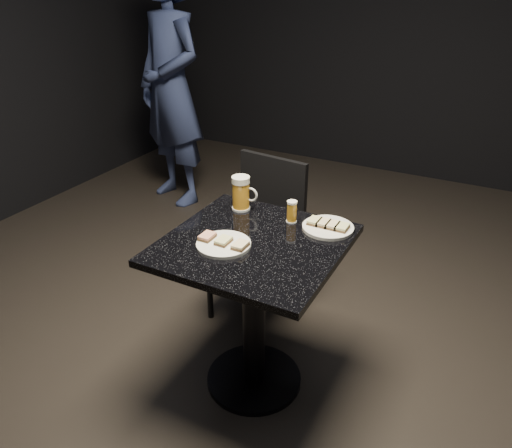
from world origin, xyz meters
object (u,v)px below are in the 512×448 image
Objects in this scene: plate_small at (328,228)px; patron at (171,88)px; beer_mug at (241,193)px; chair at (260,229)px; table at (254,291)px; plate_large at (224,244)px; beer_tumbler at (292,212)px.

plate_small is 0.12× the size of patron.
beer_mug reaches higher than chair.
table is (1.55, -1.57, -0.40)m from patron.
plate_large is 0.12× the size of patron.
beer_mug reaches higher than plate_small.
table is 0.38m from beer_tumbler.
chair is (-0.47, 0.29, -0.26)m from plate_small.
beer_tumbler reaches higher than table.
plate_small is at bearing 46.75° from table.
beer_mug is 1.61× the size of beer_tumbler.
beer_tumbler reaches higher than plate_large.
beer_mug is 0.18× the size of chair.
plate_large is 0.29× the size of table.
plate_large is at bearing -133.74° from plate_small.
patron is at bearing 140.42° from beer_tumbler.
plate_small is at bearing -17.52° from patron.
plate_small is 2.22m from patron.
beer_mug is 0.26m from beer_tumbler.
plate_small is at bearing -0.03° from beer_mug.
plate_large is at bearing -29.31° from patron.
plate_small is 0.41m from table.
patron reaches higher than chair.
beer_tumbler is (1.62, -1.34, -0.11)m from patron.
chair reaches higher than table.
plate_small is 0.61m from chair.
chair is (-0.05, 0.29, -0.33)m from beer_mug.
beer_tumbler is (0.15, 0.32, 0.04)m from plate_large.
plate_large is at bearing -135.03° from table.
plate_large reaches higher than table.
beer_tumbler is 0.11× the size of chair.
plate_small is 2.22× the size of beer_tumbler.
patron is 2.10m from beer_tumbler.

